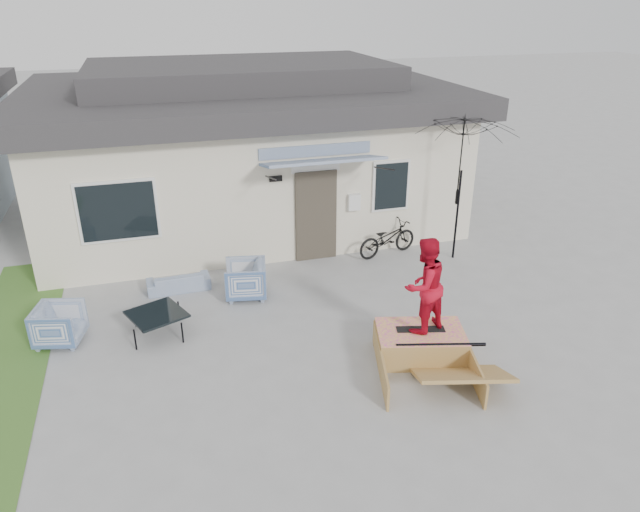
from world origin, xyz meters
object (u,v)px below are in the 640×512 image
object	(u,v)px
skater	(424,284)
skateboard	(421,329)
armchair_right	(245,278)
patio_umbrella	(460,186)
coffee_table	(158,324)
armchair_left	(59,323)
loveseat	(178,279)
skate_ramp	(420,344)
bicycle	(387,235)

from	to	relation	value
skater	skateboard	bearing A→B (deg)	180.00
armchair_right	patio_umbrella	distance (m)	5.17
armchair_right	coffee_table	world-z (taller)	armchair_right
armchair_left	skateboard	bearing A→B (deg)	-96.28
loveseat	patio_umbrella	distance (m)	6.44
skate_ramp	bicycle	bearing A→B (deg)	90.19
loveseat	coffee_table	world-z (taller)	loveseat
coffee_table	patio_umbrella	xyz separation A→B (m)	(6.75, 1.51, 1.53)
armchair_left	armchair_right	bearing A→B (deg)	-63.32
patio_umbrella	skateboard	distance (m)	4.44
loveseat	skate_ramp	size ratio (longest dim) A/B	0.66
armchair_right	patio_umbrella	size ratio (longest dim) A/B	0.31
skate_ramp	skateboard	world-z (taller)	skateboard
armchair_left	skater	size ratio (longest dim) A/B	0.47
coffee_table	skateboard	xyz separation A→B (m)	(4.24, -1.94, 0.29)
skateboard	armchair_right	bearing A→B (deg)	144.87
armchair_right	skateboard	bearing A→B (deg)	50.70
skater	armchair_left	bearing A→B (deg)	-40.12
skate_ramp	armchair_left	bearing A→B (deg)	174.59
armchair_left	skate_ramp	bearing A→B (deg)	-96.72
bicycle	patio_umbrella	xyz separation A→B (m)	(1.42, -0.60, 1.25)
armchair_left	armchair_right	xyz separation A→B (m)	(3.44, 0.78, 0.02)
patio_umbrella	armchair_left	bearing A→B (deg)	-171.34
loveseat	armchair_right	distance (m)	1.47
bicycle	skateboard	distance (m)	4.19
armchair_right	skater	world-z (taller)	skater
skate_ramp	coffee_table	bearing A→B (deg)	170.08
skate_ramp	skateboard	xyz separation A→B (m)	(0.01, 0.05, 0.27)
loveseat	skater	xyz separation A→B (m)	(3.75, -3.63, 1.11)
patio_umbrella	skate_ramp	distance (m)	4.56
loveseat	skateboard	xyz separation A→B (m)	(3.75, -3.63, 0.26)
skateboard	coffee_table	bearing A→B (deg)	170.46
armchair_right	coffee_table	size ratio (longest dim) A/B	0.92
coffee_table	skateboard	world-z (taller)	skateboard
skater	loveseat	bearing A→B (deg)	-63.97
loveseat	skateboard	bearing A→B (deg)	133.74
coffee_table	skate_ramp	distance (m)	4.67
skate_ramp	skater	size ratio (longest dim) A/B	1.18
armchair_left	skateboard	size ratio (longest dim) A/B	0.96
coffee_table	skater	size ratio (longest dim) A/B	0.54
skateboard	loveseat	bearing A→B (deg)	150.98
skateboard	skater	bearing A→B (deg)	0.00
skater	patio_umbrella	bearing A→B (deg)	-145.98
bicycle	skate_ramp	world-z (taller)	bicycle
coffee_table	skater	bearing A→B (deg)	-24.55
skater	coffee_table	bearing A→B (deg)	-44.49
armchair_right	patio_umbrella	xyz separation A→B (m)	(4.97, 0.50, 1.34)
armchair_right	coffee_table	bearing A→B (deg)	-49.65
armchair_right	skate_ramp	xyz separation A→B (m)	(2.45, -2.99, -0.17)
armchair_left	bicycle	xyz separation A→B (m)	(6.98, 1.88, 0.11)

